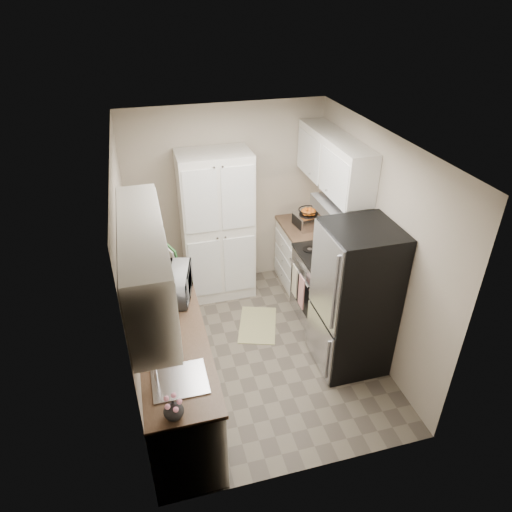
{
  "coord_description": "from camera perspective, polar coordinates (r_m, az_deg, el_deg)",
  "views": [
    {
      "loc": [
        -1.08,
        -3.89,
        3.74
      ],
      "look_at": [
        0.01,
        0.15,
        1.21
      ],
      "focal_mm": 32.0,
      "sensor_mm": 36.0,
      "label": 1
    }
  ],
  "objects": [
    {
      "name": "room_shell",
      "position": [
        4.54,
        0.17,
        3.48
      ],
      "size": [
        2.64,
        3.24,
        2.52
      ],
      "color": "#B6A793",
      "rests_on": "ground"
    },
    {
      "name": "toaster_oven",
      "position": [
        6.08,
        6.24,
        4.39
      ],
      "size": [
        0.3,
        0.36,
        0.19
      ],
      "primitive_type": "cube",
      "rotation": [
        0.0,
        0.0,
        0.14
      ],
      "color": "silver",
      "rests_on": "countertop_right"
    },
    {
      "name": "fruit_basket",
      "position": [
        6.02,
        6.61,
        5.67
      ],
      "size": [
        0.28,
        0.28,
        0.11
      ],
      "primitive_type": null,
      "rotation": [
        0.0,
        0.0,
        0.05
      ],
      "color": "orange",
      "rests_on": "toaster_oven"
    },
    {
      "name": "electric_range",
      "position": [
        5.76,
        8.68,
        -3.71
      ],
      "size": [
        0.71,
        0.78,
        1.13
      ],
      "color": "#B7B7BC",
      "rests_on": "ground"
    },
    {
      "name": "countertop_left",
      "position": [
        4.48,
        -10.62,
        -8.83
      ],
      "size": [
        0.63,
        2.33,
        0.04
      ],
      "primitive_type": "cube",
      "color": "brown",
      "rests_on": "base_cabinet_left"
    },
    {
      "name": "kitchen_mat",
      "position": [
        5.83,
        0.22,
        -8.59
      ],
      "size": [
        0.65,
        0.82,
        0.01
      ],
      "primitive_type": "cube",
      "rotation": [
        0.0,
        0.0,
        -0.32
      ],
      "color": "tan",
      "rests_on": "ground"
    },
    {
      "name": "ground",
      "position": [
        5.5,
        0.3,
        -11.62
      ],
      "size": [
        3.2,
        3.2,
        0.0
      ],
      "primitive_type": "plane",
      "color": "#665B4C",
      "rests_on": "ground"
    },
    {
      "name": "base_cabinet_right",
      "position": [
        6.4,
        6.04,
        -0.03
      ],
      "size": [
        0.6,
        0.8,
        0.88
      ],
      "primitive_type": "cube",
      "color": "silver",
      "rests_on": "ground"
    },
    {
      "name": "microwave",
      "position": [
        4.76,
        -10.46,
        -3.49
      ],
      "size": [
        0.49,
        0.62,
        0.3
      ],
      "primitive_type": "imported",
      "rotation": [
        0.0,
        0.0,
        1.34
      ],
      "color": "#B6B7BB",
      "rests_on": "countertop_left"
    },
    {
      "name": "refrigerator",
      "position": [
        4.95,
        12.21,
        -5.32
      ],
      "size": [
        0.7,
        0.72,
        1.7
      ],
      "primitive_type": "cube",
      "color": "#B7B7BC",
      "rests_on": "ground"
    },
    {
      "name": "cutting_board",
      "position": [
        5.24,
        -10.25,
        -0.16
      ],
      "size": [
        0.09,
        0.21,
        0.28
      ],
      "primitive_type": "cube",
      "rotation": [
        0.0,
        0.0,
        0.34
      ],
      "color": "#3C883F",
      "rests_on": "countertop_left"
    },
    {
      "name": "wine_bottle",
      "position": [
        5.14,
        -12.37,
        -1.17
      ],
      "size": [
        0.07,
        0.07,
        0.26
      ],
      "primitive_type": "cylinder",
      "color": "black",
      "rests_on": "countertop_left"
    },
    {
      "name": "countertop_right",
      "position": [
        6.18,
        6.28,
        3.62
      ],
      "size": [
        0.63,
        0.83,
        0.04
      ],
      "primitive_type": "cube",
      "color": "brown",
      "rests_on": "base_cabinet_right"
    },
    {
      "name": "flower_vase",
      "position": [
        3.64,
        -10.27,
        -18.36
      ],
      "size": [
        0.18,
        0.18,
        0.16
      ],
      "primitive_type": "imported",
      "rotation": [
        0.0,
        0.0,
        -0.2
      ],
      "color": "silver",
      "rests_on": "countertop_left"
    },
    {
      "name": "base_cabinet_left",
      "position": [
        4.78,
        -10.08,
        -13.06
      ],
      "size": [
        0.6,
        2.3,
        0.88
      ],
      "primitive_type": "cube",
      "color": "silver",
      "rests_on": "ground"
    },
    {
      "name": "pantry_cabinet",
      "position": [
        5.95,
        -4.91,
        3.64
      ],
      "size": [
        0.9,
        0.55,
        2.0
      ],
      "primitive_type": "cube",
      "color": "silver",
      "rests_on": "ground"
    }
  ]
}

